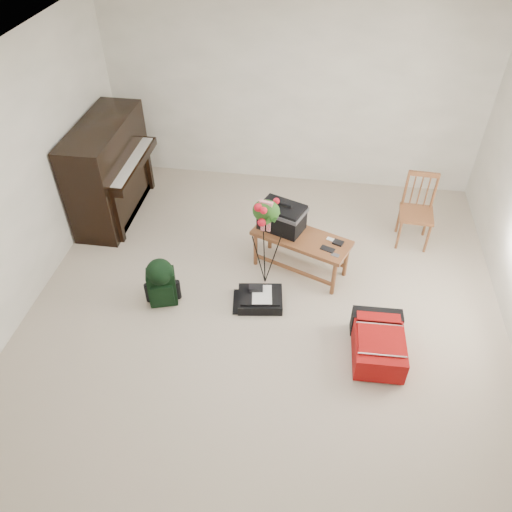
% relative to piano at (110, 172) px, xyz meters
% --- Properties ---
extents(floor, '(5.00, 5.50, 0.01)m').
position_rel_piano_xyz_m(floor, '(2.19, -1.60, -0.60)').
color(floor, beige).
rests_on(floor, ground).
extents(ceiling, '(5.00, 5.50, 0.01)m').
position_rel_piano_xyz_m(ceiling, '(2.19, -1.60, 1.90)').
color(ceiling, white).
rests_on(ceiling, wall_back).
extents(wall_back, '(5.00, 0.04, 2.50)m').
position_rel_piano_xyz_m(wall_back, '(2.19, 1.15, 0.65)').
color(wall_back, white).
rests_on(wall_back, floor).
extents(wall_left, '(0.04, 5.50, 2.50)m').
position_rel_piano_xyz_m(wall_left, '(-0.31, -1.60, 0.65)').
color(wall_left, white).
rests_on(wall_left, floor).
extents(piano, '(0.71, 1.50, 1.25)m').
position_rel_piano_xyz_m(piano, '(0.00, 0.00, 0.00)').
color(piano, black).
rests_on(piano, floor).
extents(bench, '(1.17, 0.81, 0.84)m').
position_rel_piano_xyz_m(bench, '(2.32, -0.79, -0.01)').
color(bench, brown).
rests_on(bench, floor).
extents(dining_chair, '(0.41, 0.41, 0.90)m').
position_rel_piano_xyz_m(dining_chair, '(3.82, -0.06, -0.16)').
color(dining_chair, brown).
rests_on(dining_chair, floor).
extents(red_suitcase, '(0.50, 0.72, 0.30)m').
position_rel_piano_xyz_m(red_suitcase, '(3.34, -1.88, -0.44)').
color(red_suitcase, '#A90712').
rests_on(red_suitcase, floor).
extents(black_duffel, '(0.52, 0.44, 0.20)m').
position_rel_piano_xyz_m(black_duffel, '(2.12, -1.41, -0.53)').
color(black_duffel, black).
rests_on(black_duffel, floor).
extents(green_backpack, '(0.33, 0.31, 0.58)m').
position_rel_piano_xyz_m(green_backpack, '(1.09, -1.54, -0.28)').
color(green_backpack, black).
rests_on(green_backpack, floor).
extents(flower_stand, '(0.43, 0.43, 1.15)m').
position_rel_piano_xyz_m(flower_stand, '(2.13, -1.07, -0.04)').
color(flower_stand, black).
rests_on(flower_stand, floor).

